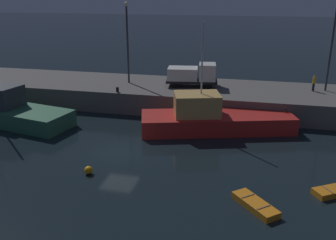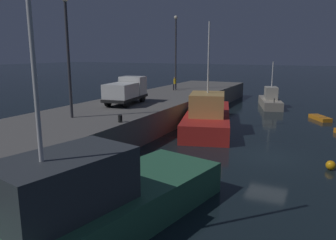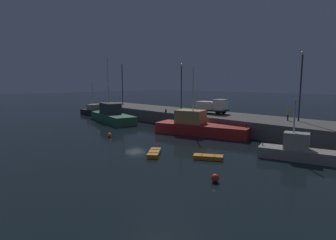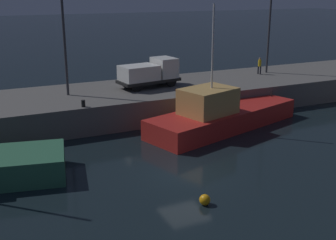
# 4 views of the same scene
# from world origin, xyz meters

# --- Properties ---
(ground_plane) EXTENTS (320.00, 320.00, 0.00)m
(ground_plane) POSITION_xyz_m (0.00, 0.00, 0.00)
(ground_plane) COLOR black
(pier_quay) EXTENTS (57.86, 8.52, 2.10)m
(pier_quay) POSITION_xyz_m (0.00, 12.88, 1.05)
(pier_quay) COLOR #5B5956
(pier_quay) RESTS_ON ground
(fishing_boat_blue) EXTENTS (13.40, 7.22, 9.09)m
(fishing_boat_blue) POSITION_xyz_m (6.23, 6.34, 1.08)
(fishing_boat_blue) COLOR red
(fishing_boat_blue) RESTS_ON ground
(mooring_buoy_mid) EXTENTS (0.55, 0.55, 0.55)m
(mooring_buoy_mid) POSITION_xyz_m (-0.74, -3.59, 0.27)
(mooring_buoy_mid) COLOR orange
(mooring_buoy_mid) RESTS_ON ground
(lamp_post_east) EXTENTS (0.44, 0.44, 8.23)m
(lamp_post_east) POSITION_xyz_m (-3.52, 13.08, 6.90)
(lamp_post_east) COLOR #38383D
(lamp_post_east) RESTS_ON pier_quay
(lamp_post_central) EXTENTS (0.44, 0.44, 8.87)m
(lamp_post_central) POSITION_xyz_m (16.32, 14.20, 7.23)
(lamp_post_central) COLOR #38383D
(lamp_post_central) RESTS_ON pier_quay
(utility_truck) EXTENTS (5.39, 2.81, 2.35)m
(utility_truck) POSITION_xyz_m (3.36, 13.01, 3.32)
(utility_truck) COLOR black
(utility_truck) RESTS_ON pier_quay
(dockworker) EXTENTS (0.34, 0.42, 1.61)m
(dockworker) POSITION_xyz_m (15.12, 13.75, 3.02)
(dockworker) COLOR black
(dockworker) RESTS_ON pier_quay
(bollard_central) EXTENTS (0.28, 0.28, 0.48)m
(bollard_central) POSITION_xyz_m (-3.33, 9.09, 2.35)
(bollard_central) COLOR black
(bollard_central) RESTS_ON pier_quay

